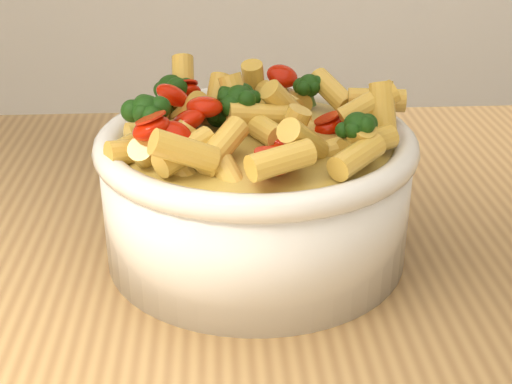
{
  "coord_description": "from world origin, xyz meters",
  "views": [
    {
      "loc": [
        -0.0,
        -0.44,
        1.19
      ],
      "look_at": [
        0.03,
        0.06,
        0.95
      ],
      "focal_mm": 50.0,
      "sensor_mm": 36.0,
      "label": 1
    }
  ],
  "objects": [
    {
      "name": "pasta_salad",
      "position": [
        0.03,
        0.06,
        1.02
      ],
      "size": [
        0.19,
        0.19,
        0.04
      ],
      "color": "gold",
      "rests_on": "serving_bowl"
    },
    {
      "name": "serving_bowl",
      "position": [
        0.03,
        0.06,
        0.95
      ],
      "size": [
        0.24,
        0.24,
        0.1
      ],
      "color": "white",
      "rests_on": "table"
    }
  ]
}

